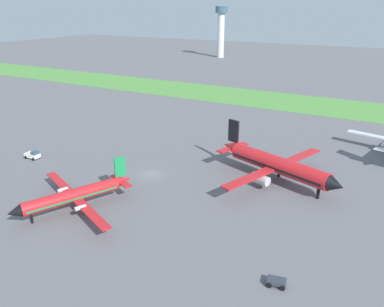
{
  "coord_description": "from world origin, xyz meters",
  "views": [
    {
      "loc": [
        44.49,
        -61.76,
        33.89
      ],
      "look_at": [
        5.34,
        8.13,
        3.0
      ],
      "focal_mm": 36.33,
      "sensor_mm": 36.0,
      "label": 1
    }
  ],
  "objects_px": {
    "baggage_cart_near_gate": "(276,282)",
    "control_tower": "(221,27)",
    "airplane_midfield_jet": "(276,165)",
    "pushback_tug_midfield": "(33,155)",
    "airplane_foreground_turboprop": "(75,195)"
  },
  "relations": [
    {
      "from": "baggage_cart_near_gate",
      "to": "control_tower",
      "type": "height_order",
      "value": "control_tower"
    },
    {
      "from": "airplane_midfield_jet",
      "to": "pushback_tug_midfield",
      "type": "xyz_separation_m",
      "value": [
        -53.5,
        -15.43,
        -2.87
      ]
    },
    {
      "from": "pushback_tug_midfield",
      "to": "control_tower",
      "type": "relative_size",
      "value": 0.11
    },
    {
      "from": "airplane_foreground_turboprop",
      "to": "control_tower",
      "type": "relative_size",
      "value": 0.75
    },
    {
      "from": "airplane_midfield_jet",
      "to": "pushback_tug_midfield",
      "type": "relative_size",
      "value": 7.86
    },
    {
      "from": "airplane_foreground_turboprop",
      "to": "pushback_tug_midfield",
      "type": "bearing_deg",
      "value": -92.07
    },
    {
      "from": "airplane_midfield_jet",
      "to": "pushback_tug_midfield",
      "type": "distance_m",
      "value": 55.75
    },
    {
      "from": "control_tower",
      "to": "pushback_tug_midfield",
      "type": "bearing_deg",
      "value": -77.73
    },
    {
      "from": "airplane_foreground_turboprop",
      "to": "baggage_cart_near_gate",
      "type": "xyz_separation_m",
      "value": [
        36.97,
        -1.92,
        -2.27
      ]
    },
    {
      "from": "baggage_cart_near_gate",
      "to": "control_tower",
      "type": "relative_size",
      "value": 0.08
    },
    {
      "from": "pushback_tug_midfield",
      "to": "baggage_cart_near_gate",
      "type": "bearing_deg",
      "value": -14.92
    },
    {
      "from": "baggage_cart_near_gate",
      "to": "control_tower",
      "type": "distance_m",
      "value": 230.22
    },
    {
      "from": "airplane_foreground_turboprop",
      "to": "baggage_cart_near_gate",
      "type": "bearing_deg",
      "value": 110.88
    },
    {
      "from": "baggage_cart_near_gate",
      "to": "pushback_tug_midfield",
      "type": "distance_m",
      "value": 65.25
    },
    {
      "from": "airplane_foreground_turboprop",
      "to": "control_tower",
      "type": "xyz_separation_m",
      "value": [
        -67.74,
        202.23,
        16.63
      ]
    }
  ]
}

